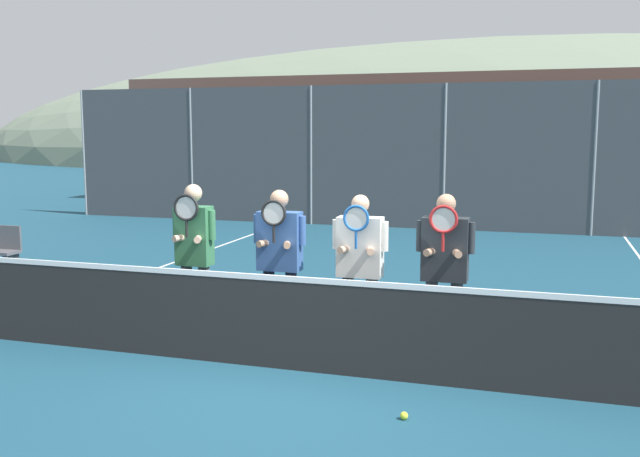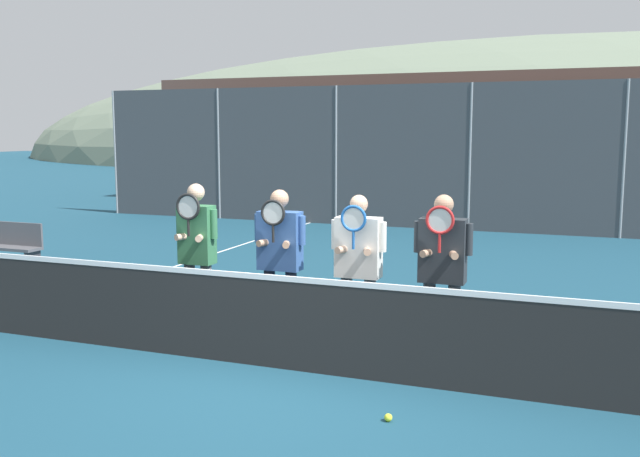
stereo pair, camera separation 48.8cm
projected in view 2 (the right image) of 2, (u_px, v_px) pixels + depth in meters
The scene contains 13 objects.
ground_plane at pixel (291, 370), 7.24m from camera, with size 120.00×120.00×0.00m, color navy.
hill_distant at pixel (558, 160), 59.18m from camera, with size 98.96×54.98×19.24m.
clubhouse_building at pixel (479, 141), 23.26m from camera, with size 20.54×5.50×4.10m.
fence_back at pixel (470, 157), 17.05m from camera, with size 20.51×0.06×3.54m.
tennis_net at pixel (291, 322), 7.17m from camera, with size 11.11×0.09×1.07m.
court_line_left_sideline at pixel (129, 281), 11.48m from camera, with size 0.05×16.00×0.01m, color white.
player_leftmost at pixel (197, 247), 8.32m from camera, with size 0.54×0.34×1.81m.
player_center_left at pixel (280, 252), 8.08m from camera, with size 0.62×0.34×1.76m.
player_center_right at pixel (358, 260), 7.73m from camera, with size 0.62×0.34×1.73m.
player_rightmost at pixel (442, 264), 7.39m from camera, with size 0.61×0.34×1.76m.
car_far_left at pixel (312, 182), 21.17m from camera, with size 4.77×2.05×1.73m.
car_left_of_center at pixel (497, 189), 19.09m from camera, with size 4.26×1.92×1.67m.
tennis_ball_on_court at pixel (388, 418), 5.96m from camera, with size 0.07×0.07×0.07m.
Camera 2 is at (2.77, -6.41, 2.42)m, focal length 40.00 mm.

